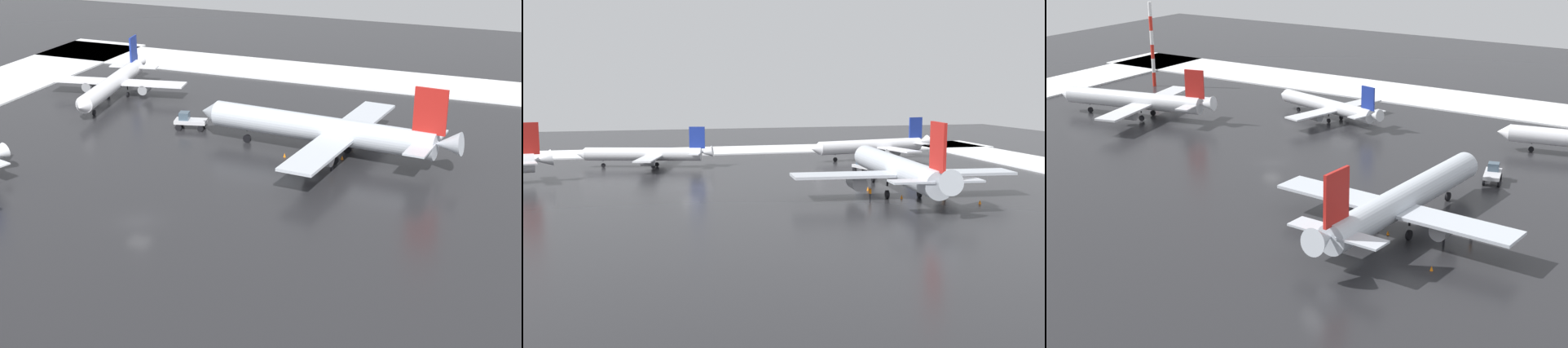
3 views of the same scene
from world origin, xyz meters
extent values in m
plane|color=#232326|center=(0.00, 0.00, 0.00)|extent=(240.00, 240.00, 0.00)
cube|color=white|center=(0.00, -50.00, 0.15)|extent=(152.00, 16.00, 0.30)
cylinder|color=silver|center=(-27.26, 11.83, 3.61)|extent=(6.21, 31.14, 3.51)
cone|color=silver|center=(-28.72, -4.82, 3.61)|extent=(3.54, 2.76, 3.33)
cone|color=silver|center=(-25.77, 28.68, 4.23)|extent=(3.29, 3.93, 3.41)
cube|color=silver|center=(-18.56, 14.17, 3.30)|extent=(13.76, 5.70, 0.37)
cylinder|color=gray|center=(-20.66, 13.83, 2.27)|extent=(2.36, 3.67, 2.06)
cube|color=silver|center=(-35.41, 15.65, 3.30)|extent=(13.76, 5.70, 0.37)
cylinder|color=gray|center=(-33.40, 14.96, 2.27)|extent=(2.36, 3.67, 2.06)
cube|color=red|center=(-25.99, 26.21, 8.05)|extent=(0.73, 4.14, 5.78)
cube|color=silver|center=(-22.93, 25.74, 4.02)|extent=(5.17, 3.11, 0.25)
cube|color=silver|center=(-29.09, 26.28, 4.02)|extent=(5.17, 3.11, 0.25)
cylinder|color=black|center=(-28.21, 1.04, 2.06)|extent=(0.25, 0.25, 0.72)
cylinder|color=black|center=(-28.21, 1.04, 0.57)|extent=(0.46, 1.16, 1.13)
cylinder|color=black|center=(-24.73, 14.71, 2.06)|extent=(0.25, 0.25, 0.72)
cylinder|color=black|center=(-24.73, 14.71, 0.57)|extent=(0.46, 1.16, 1.13)
cylinder|color=black|center=(-29.25, 15.11, 2.06)|extent=(0.25, 0.25, 0.72)
cylinder|color=black|center=(-29.25, 15.11, 0.57)|extent=(0.46, 1.16, 1.13)
cone|color=white|center=(-26.63, -24.69, 2.71)|extent=(2.31, 2.81, 2.51)
cylinder|color=black|center=(-30.97, -25.53, 1.55)|extent=(0.19, 0.19, 0.54)
cylinder|color=black|center=(-30.97, -25.53, 0.43)|extent=(0.89, 0.43, 0.85)
cylinder|color=silver|center=(5.73, -25.74, 2.46)|extent=(21.01, 7.91, 2.39)
cone|color=silver|center=(16.73, -28.77, 2.46)|extent=(2.23, 2.64, 2.27)
cone|color=silver|center=(-5.41, -22.68, 2.89)|extent=(2.96, 2.63, 2.33)
cube|color=silver|center=(5.22, -19.62, 2.25)|extent=(5.41, 9.65, 0.25)
cylinder|color=gray|center=(5.19, -21.07, 1.55)|extent=(2.68, 1.99, 1.41)
cube|color=silver|center=(2.16, -30.75, 2.25)|extent=(5.41, 9.65, 0.25)
cylinder|color=gray|center=(2.87, -29.49, 1.55)|extent=(2.68, 1.99, 1.41)
cube|color=navy|center=(-3.78, -23.13, 5.49)|extent=(2.78, 0.99, 3.94)
cube|color=silver|center=(-3.08, -21.13, 2.75)|extent=(2.66, 3.74, 0.17)
cube|color=silver|center=(-4.20, -25.21, 2.75)|extent=(2.66, 3.74, 0.17)
cylinder|color=black|center=(12.86, -27.70, 1.41)|extent=(0.17, 0.17, 0.49)
cylinder|color=black|center=(12.86, -27.70, 0.39)|extent=(0.81, 0.44, 0.77)
cylinder|color=black|center=(4.10, -23.69, 1.41)|extent=(0.17, 0.17, 0.49)
cylinder|color=black|center=(4.10, -23.69, 0.39)|extent=(0.81, 0.44, 0.77)
cylinder|color=black|center=(3.28, -26.68, 1.41)|extent=(0.17, 0.17, 0.49)
cylinder|color=black|center=(3.28, -26.68, 0.39)|extent=(0.81, 0.44, 0.77)
cylinder|color=silver|center=(35.73, -8.96, 3.09)|extent=(26.57, 8.23, 3.00)
cone|color=silver|center=(49.75, -6.10, 3.09)|extent=(2.65, 3.22, 2.85)
cone|color=silver|center=(21.54, -11.85, 3.62)|extent=(3.60, 3.13, 2.92)
cube|color=silver|center=(31.69, -2.39, 2.83)|extent=(6.10, 12.03, 0.32)
cylinder|color=gray|center=(32.47, -4.03, 1.94)|extent=(3.30, 2.33, 1.77)
cube|color=silver|center=(34.58, -16.59, 2.83)|extent=(6.10, 12.03, 0.32)
cylinder|color=gray|center=(34.66, -14.77, 1.94)|extent=(3.30, 2.33, 1.77)
cube|color=red|center=(23.61, -11.43, 6.89)|extent=(3.53, 1.02, 4.95)
cube|color=silver|center=(23.26, -8.79, 3.44)|extent=(3.10, 4.61, 0.21)
cube|color=silver|center=(24.32, -13.99, 3.44)|extent=(3.10, 4.61, 0.21)
cylinder|color=black|center=(44.82, -7.11, 1.77)|extent=(0.21, 0.21, 0.62)
cylinder|color=black|center=(44.82, -7.11, 0.49)|extent=(1.01, 0.50, 0.97)
cylinder|color=black|center=(32.75, -7.58, 1.77)|extent=(0.21, 0.21, 0.62)
cylinder|color=black|center=(32.75, -7.58, 0.49)|extent=(1.01, 0.50, 0.97)
cylinder|color=black|center=(33.52, -11.39, 1.77)|extent=(0.21, 0.21, 0.62)
cylinder|color=black|center=(33.52, -11.39, 0.49)|extent=(1.01, 0.50, 0.97)
cube|color=silver|center=(-30.64, -8.85, 1.15)|extent=(3.25, 5.00, 0.50)
cube|color=#3F5160|center=(-30.42, -9.75, 1.95)|extent=(1.79, 1.72, 1.10)
cylinder|color=black|center=(-29.29, -10.18, 0.45)|extent=(0.53, 0.95, 0.90)
cylinder|color=black|center=(-31.21, -10.66, 0.45)|extent=(0.53, 0.95, 0.90)
cylinder|color=black|center=(-30.07, -7.05, 0.45)|extent=(0.53, 0.95, 0.90)
cylinder|color=black|center=(-31.99, -7.53, 0.45)|extent=(0.53, 0.95, 0.90)
cylinder|color=black|center=(-33.29, 14.55, 0.42)|extent=(0.16, 0.16, 0.85)
cylinder|color=black|center=(-33.27, 14.75, 0.42)|extent=(0.16, 0.16, 0.85)
cylinder|color=orange|center=(-33.28, 14.65, 1.16)|extent=(0.36, 0.36, 0.62)
sphere|color=tan|center=(-33.28, 14.65, 1.59)|extent=(0.24, 0.24, 0.24)
cylinder|color=black|center=(-35.08, 10.99, 0.42)|extent=(0.16, 0.16, 0.85)
cylinder|color=black|center=(-35.20, 10.84, 0.42)|extent=(0.16, 0.16, 0.85)
cylinder|color=orange|center=(-35.14, 10.91, 1.16)|extent=(0.36, 0.36, 0.62)
sphere|color=tan|center=(-35.14, 10.91, 1.59)|extent=(0.24, 0.24, 0.24)
cylinder|color=black|center=(-22.17, 15.02, 0.42)|extent=(0.16, 0.16, 0.85)
cylinder|color=black|center=(-22.08, 15.20, 0.42)|extent=(0.16, 0.16, 0.85)
cylinder|color=orange|center=(-22.13, 15.11, 1.16)|extent=(0.36, 0.36, 0.62)
sphere|color=tan|center=(-22.13, 15.11, 1.59)|extent=(0.24, 0.24, 0.24)
cylinder|color=red|center=(49.83, -29.84, 1.44)|extent=(0.70, 0.70, 2.89)
cylinder|color=white|center=(49.83, -29.84, 4.33)|extent=(0.70, 0.70, 2.89)
cylinder|color=red|center=(49.83, -29.84, 7.22)|extent=(0.70, 0.70, 2.89)
cylinder|color=white|center=(49.83, -29.84, 10.11)|extent=(0.70, 0.70, 2.89)
cylinder|color=red|center=(49.83, -29.84, 12.99)|extent=(0.70, 0.70, 2.89)
cylinder|color=white|center=(49.83, -29.84, 15.88)|extent=(0.70, 0.70, 2.89)
cone|color=orange|center=(-34.71, 21.29, 0.28)|extent=(0.36, 0.36, 0.55)
cone|color=orange|center=(-26.63, 15.17, 0.28)|extent=(0.36, 0.36, 0.55)
cone|color=orange|center=(-24.69, 7.85, 0.28)|extent=(0.36, 0.36, 0.55)
camera|label=1|loc=(67.95, 41.57, 36.89)|focal=55.00mm
camera|label=2|loc=(9.81, 94.91, 15.61)|focal=45.00mm
camera|label=3|loc=(-63.53, 92.36, 36.59)|focal=55.00mm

